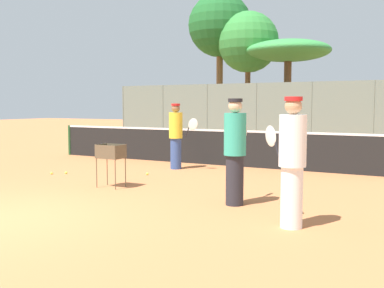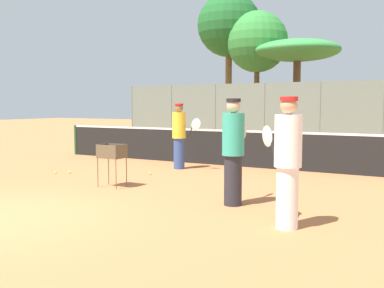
{
  "view_description": "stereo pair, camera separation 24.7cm",
  "coord_description": "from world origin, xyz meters",
  "px_view_note": "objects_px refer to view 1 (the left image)",
  "views": [
    {
      "loc": [
        6.11,
        -4.51,
        1.81
      ],
      "look_at": [
        1.76,
        3.58,
        1.0
      ],
      "focal_mm": 42.0,
      "sensor_mm": 36.0,
      "label": 1
    },
    {
      "loc": [
        6.33,
        -4.39,
        1.81
      ],
      "look_at": [
        1.76,
        3.58,
        1.0
      ],
      "focal_mm": 42.0,
      "sensor_mm": 36.0,
      "label": 2
    }
  ],
  "objects_px": {
    "tennis_net": "(204,146)",
    "player_red_cap": "(235,150)",
    "player_white_outfit": "(176,135)",
    "player_yellow_shirt": "(292,160)",
    "parked_car": "(279,121)",
    "ball_cart": "(111,155)"
  },
  "relations": [
    {
      "from": "player_red_cap",
      "to": "player_yellow_shirt",
      "type": "relative_size",
      "value": 1.0
    },
    {
      "from": "player_red_cap",
      "to": "player_yellow_shirt",
      "type": "xyz_separation_m",
      "value": [
        1.32,
        -0.99,
        0.0
      ]
    },
    {
      "from": "player_white_outfit",
      "to": "player_yellow_shirt",
      "type": "distance_m",
      "value": 6.36
    },
    {
      "from": "player_white_outfit",
      "to": "player_red_cap",
      "type": "height_order",
      "value": "player_red_cap"
    },
    {
      "from": "player_yellow_shirt",
      "to": "parked_car",
      "type": "distance_m",
      "value": 25.43
    },
    {
      "from": "player_white_outfit",
      "to": "ball_cart",
      "type": "distance_m",
      "value": 3.13
    },
    {
      "from": "ball_cart",
      "to": "parked_car",
      "type": "distance_m",
      "value": 23.13
    },
    {
      "from": "player_white_outfit",
      "to": "parked_car",
      "type": "relative_size",
      "value": 0.44
    },
    {
      "from": "ball_cart",
      "to": "player_red_cap",
      "type": "bearing_deg",
      "value": -6.18
    },
    {
      "from": "player_white_outfit",
      "to": "player_yellow_shirt",
      "type": "xyz_separation_m",
      "value": [
        4.55,
        -4.44,
        0.04
      ]
    },
    {
      "from": "player_yellow_shirt",
      "to": "ball_cart",
      "type": "height_order",
      "value": "player_yellow_shirt"
    },
    {
      "from": "player_white_outfit",
      "to": "ball_cart",
      "type": "height_order",
      "value": "player_white_outfit"
    },
    {
      "from": "ball_cart",
      "to": "parked_car",
      "type": "height_order",
      "value": "parked_car"
    },
    {
      "from": "parked_car",
      "to": "tennis_net",
      "type": "bearing_deg",
      "value": -79.54
    },
    {
      "from": "tennis_net",
      "to": "player_red_cap",
      "type": "xyz_separation_m",
      "value": [
        3.01,
        -4.72,
        0.43
      ]
    },
    {
      "from": "tennis_net",
      "to": "player_yellow_shirt",
      "type": "distance_m",
      "value": 7.18
    },
    {
      "from": "tennis_net",
      "to": "player_white_outfit",
      "type": "height_order",
      "value": "player_white_outfit"
    },
    {
      "from": "tennis_net",
      "to": "player_yellow_shirt",
      "type": "height_order",
      "value": "player_yellow_shirt"
    },
    {
      "from": "player_white_outfit",
      "to": "parked_car",
      "type": "height_order",
      "value": "player_white_outfit"
    },
    {
      "from": "player_white_outfit",
      "to": "player_yellow_shirt",
      "type": "bearing_deg",
      "value": -42.84
    },
    {
      "from": "ball_cart",
      "to": "player_yellow_shirt",
      "type": "bearing_deg",
      "value": -16.84
    },
    {
      "from": "tennis_net",
      "to": "player_red_cap",
      "type": "relative_size",
      "value": 5.72
    }
  ]
}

